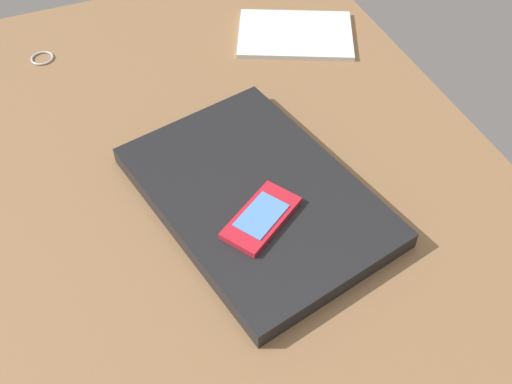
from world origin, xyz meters
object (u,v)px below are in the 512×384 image
laptop_closed (256,195)px  notepad (295,34)px  cell_phone_on_laptop (261,217)px  key_ring (42,58)px

laptop_closed → notepad: bearing=-45.3°
cell_phone_on_laptop → notepad: 44.88cm
cell_phone_on_laptop → notepad: (38.65, -22.65, -2.65)cm
laptop_closed → notepad: size_ratio=1.76×
laptop_closed → key_ring: size_ratio=9.21×
cell_phone_on_laptop → notepad: cell_phone_on_laptop is taller
notepad → key_ring: notepad is taller
laptop_closed → cell_phone_on_laptop: size_ratio=2.96×
cell_phone_on_laptop → key_ring: 53.03cm
laptop_closed → cell_phone_on_laptop: (-5.08, 1.35, 1.76)cm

